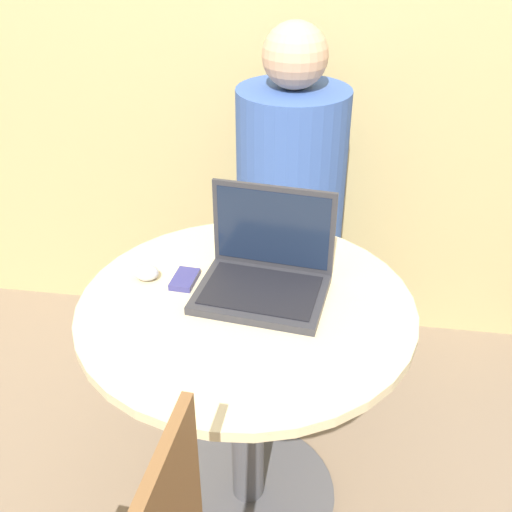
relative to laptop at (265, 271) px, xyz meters
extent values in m
plane|color=#7F6B56|center=(-0.04, -0.06, -0.76)|extent=(12.00, 12.00, 0.00)
cylinder|color=#4C4C51|center=(-0.04, -0.06, -0.75)|extent=(0.51, 0.51, 0.02)
cylinder|color=#4C4C51|center=(-0.04, -0.06, -0.41)|extent=(0.09, 0.09, 0.67)
cylinder|color=beige|center=(-0.04, -0.06, -0.06)|extent=(0.80, 0.80, 0.02)
cube|color=#2D2D33|center=(0.00, -0.04, -0.04)|extent=(0.33, 0.26, 0.02)
cube|color=black|center=(0.00, -0.04, -0.03)|extent=(0.29, 0.21, 0.00)
cube|color=#2D2D33|center=(0.01, 0.07, 0.08)|extent=(0.30, 0.05, 0.22)
cube|color=#141E33|center=(0.01, 0.07, 0.08)|extent=(0.28, 0.04, 0.20)
cube|color=navy|center=(-0.20, 0.00, -0.04)|extent=(0.06, 0.09, 0.02)
ellipsoid|color=#B2B2B7|center=(-0.30, 0.00, -0.03)|extent=(0.06, 0.05, 0.04)
cube|color=#3D4766|center=(-0.01, 0.71, -0.54)|extent=(0.41, 0.54, 0.44)
cylinder|color=#38569E|center=(0.01, 0.59, -0.02)|extent=(0.35, 0.35, 0.59)
sphere|color=tan|center=(0.01, 0.59, 0.37)|extent=(0.20, 0.20, 0.20)
camera|label=1|loc=(0.16, -1.20, 0.79)|focal=42.00mm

